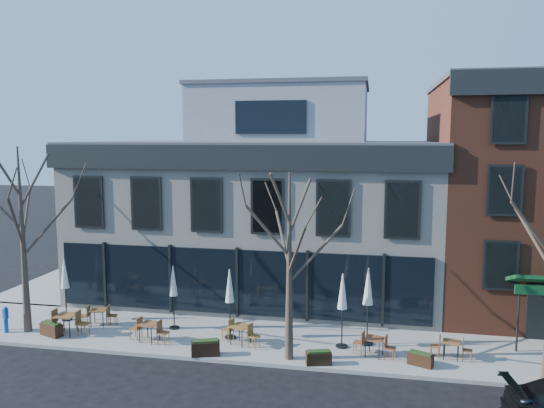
# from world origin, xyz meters

# --- Properties ---
(ground) EXTENTS (120.00, 120.00, 0.00)m
(ground) POSITION_xyz_m (0.00, 0.00, 0.00)
(ground) COLOR black
(ground) RESTS_ON ground
(sidewalk_front) EXTENTS (33.50, 4.70, 0.15)m
(sidewalk_front) POSITION_xyz_m (3.25, -2.15, 0.07)
(sidewalk_front) COLOR gray
(sidewalk_front) RESTS_ON ground
(sidewalk_side) EXTENTS (4.50, 12.00, 0.15)m
(sidewalk_side) POSITION_xyz_m (-11.25, 6.00, 0.07)
(sidewalk_side) COLOR gray
(sidewalk_side) RESTS_ON ground
(corner_building) EXTENTS (18.39, 10.39, 11.10)m
(corner_building) POSITION_xyz_m (0.07, 5.07, 4.72)
(corner_building) COLOR beige
(corner_building) RESTS_ON ground
(red_brick_building) EXTENTS (8.20, 11.78, 11.18)m
(red_brick_building) POSITION_xyz_m (13.00, 4.98, 5.64)
(red_brick_building) COLOR brown
(red_brick_building) RESTS_ON ground
(tree_corner) EXTENTS (3.93, 3.98, 7.92)m
(tree_corner) POSITION_xyz_m (-8.49, -3.20, 4.25)
(tree_corner) COLOR #382B21
(tree_corner) RESTS_ON sidewalk_front
(tree_mid) EXTENTS (3.50, 3.55, 7.04)m
(tree_mid) POSITION_xyz_m (3.01, -3.90, 3.79)
(tree_mid) COLOR #382B21
(tree_mid) RESTS_ON sidewalk_front
(call_box) EXTENTS (0.24, 0.23, 1.16)m
(call_box) POSITION_xyz_m (-9.29, -3.54, 0.76)
(call_box) COLOR #0C409D
(call_box) RESTS_ON sidewalk_front
(cafe_set_0) EXTENTS (2.00, 0.82, 1.05)m
(cafe_set_0) POSITION_xyz_m (-6.61, -3.27, 0.69)
(cafe_set_0) COLOR brown
(cafe_set_0) RESTS_ON sidewalk_front
(cafe_set_1) EXTENTS (1.69, 0.78, 0.87)m
(cafe_set_1) POSITION_xyz_m (-5.87, -1.95, 0.60)
(cafe_set_1) COLOR brown
(cafe_set_1) RESTS_ON sidewalk_front
(cafe_set_2) EXTENTS (1.81, 0.83, 0.93)m
(cafe_set_2) POSITION_xyz_m (-2.86, -3.31, 0.63)
(cafe_set_2) COLOR brown
(cafe_set_2) RESTS_ON sidewalk_front
(cafe_set_3) EXTENTS (1.78, 1.09, 0.93)m
(cafe_set_3) POSITION_xyz_m (0.86, -2.86, 0.63)
(cafe_set_3) COLOR brown
(cafe_set_3) RESTS_ON sidewalk_front
(cafe_set_4) EXTENTS (1.70, 0.87, 0.87)m
(cafe_set_4) POSITION_xyz_m (6.16, -3.05, 0.60)
(cafe_set_4) COLOR brown
(cafe_set_4) RESTS_ON sidewalk_front
(cafe_set_5) EXTENTS (1.59, 0.73, 0.82)m
(cafe_set_5) POSITION_xyz_m (9.00, -2.74, 0.57)
(cafe_set_5) COLOR brown
(cafe_set_5) RESTS_ON sidewalk_front
(umbrella_0) EXTENTS (0.46, 0.46, 2.85)m
(umbrella_0) POSITION_xyz_m (-7.64, -1.64, 2.16)
(umbrella_0) COLOR black
(umbrella_0) RESTS_ON sidewalk_front
(umbrella_1) EXTENTS (0.45, 0.45, 2.80)m
(umbrella_1) POSITION_xyz_m (-2.42, -1.71, 2.12)
(umbrella_1) COLOR black
(umbrella_1) RESTS_ON sidewalk_front
(umbrella_2) EXTENTS (0.47, 0.47, 2.92)m
(umbrella_2) POSITION_xyz_m (0.27, -2.32, 2.21)
(umbrella_2) COLOR black
(umbrella_2) RESTS_ON sidewalk_front
(umbrella_3) EXTENTS (0.48, 0.48, 3.00)m
(umbrella_3) POSITION_xyz_m (4.89, -2.41, 2.26)
(umbrella_3) COLOR black
(umbrella_3) RESTS_ON sidewalk_front
(umbrella_4) EXTENTS (0.50, 0.50, 3.15)m
(umbrella_4) POSITION_xyz_m (5.87, -1.93, 2.37)
(umbrella_4) COLOR black
(umbrella_4) RESTS_ON sidewalk_front
(planter_0) EXTENTS (1.10, 0.74, 0.57)m
(planter_0) POSITION_xyz_m (-7.18, -3.50, 0.43)
(planter_0) COLOR #311C10
(planter_0) RESTS_ON sidewalk_front
(planter_1) EXTENTS (1.16, 0.75, 0.60)m
(planter_1) POSITION_xyz_m (-0.18, -4.20, 0.45)
(planter_1) COLOR black
(planter_1) RESTS_ON sidewalk_front
(planter_2) EXTENTS (1.00, 0.62, 0.52)m
(planter_2) POSITION_xyz_m (4.15, -4.20, 0.41)
(planter_2) COLOR black
(planter_2) RESTS_ON sidewalk_front
(planter_3) EXTENTS (0.96, 0.68, 0.50)m
(planter_3) POSITION_xyz_m (7.82, -3.60, 0.40)
(planter_3) COLOR black
(planter_3) RESTS_ON sidewalk_front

